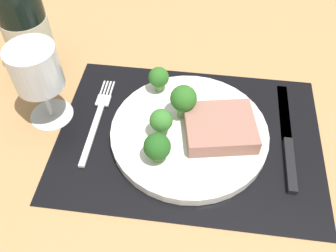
{
  "coord_description": "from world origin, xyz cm",
  "views": [
    {
      "loc": [
        1.41,
        -37.99,
        48.72
      ],
      "look_at": [
        -3.57,
        0.32,
        1.9
      ],
      "focal_mm": 39.52,
      "sensor_mm": 36.0,
      "label": 1
    }
  ],
  "objects_px": {
    "plate": "(189,133)",
    "steak": "(220,128)",
    "fork": "(97,119)",
    "wine_glass": "(37,72)",
    "wine_bottle": "(26,28)",
    "knife": "(288,142)"
  },
  "relations": [
    {
      "from": "plate",
      "to": "wine_bottle",
      "type": "distance_m",
      "value": 0.34
    },
    {
      "from": "wine_bottle",
      "to": "wine_glass",
      "type": "xyz_separation_m",
      "value": [
        0.06,
        -0.1,
        -0.0
      ]
    },
    {
      "from": "plate",
      "to": "wine_glass",
      "type": "relative_size",
      "value": 1.78
    },
    {
      "from": "plate",
      "to": "wine_glass",
      "type": "height_order",
      "value": "wine_glass"
    },
    {
      "from": "steak",
      "to": "knife",
      "type": "height_order",
      "value": "steak"
    },
    {
      "from": "wine_glass",
      "to": "steak",
      "type": "bearing_deg",
      "value": -3.58
    },
    {
      "from": "fork",
      "to": "knife",
      "type": "relative_size",
      "value": 0.83
    },
    {
      "from": "steak",
      "to": "wine_glass",
      "type": "bearing_deg",
      "value": 176.42
    },
    {
      "from": "fork",
      "to": "wine_glass",
      "type": "relative_size",
      "value": 1.32
    },
    {
      "from": "plate",
      "to": "steak",
      "type": "bearing_deg",
      "value": -1.5
    },
    {
      "from": "knife",
      "to": "wine_glass",
      "type": "height_order",
      "value": "wine_glass"
    },
    {
      "from": "fork",
      "to": "knife",
      "type": "bearing_deg",
      "value": 0.2
    },
    {
      "from": "plate",
      "to": "knife",
      "type": "relative_size",
      "value": 1.12
    },
    {
      "from": "fork",
      "to": "wine_bottle",
      "type": "distance_m",
      "value": 0.2
    },
    {
      "from": "knife",
      "to": "plate",
      "type": "bearing_deg",
      "value": 178.79
    },
    {
      "from": "fork",
      "to": "wine_glass",
      "type": "height_order",
      "value": "wine_glass"
    },
    {
      "from": "knife",
      "to": "wine_glass",
      "type": "bearing_deg",
      "value": 175.26
    },
    {
      "from": "steak",
      "to": "wine_glass",
      "type": "distance_m",
      "value": 0.3
    },
    {
      "from": "knife",
      "to": "wine_bottle",
      "type": "bearing_deg",
      "value": 162.78
    },
    {
      "from": "wine_bottle",
      "to": "plate",
      "type": "bearing_deg",
      "value": -22.05
    },
    {
      "from": "steak",
      "to": "fork",
      "type": "relative_size",
      "value": 0.57
    },
    {
      "from": "plate",
      "to": "steak",
      "type": "distance_m",
      "value": 0.05
    }
  ]
}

